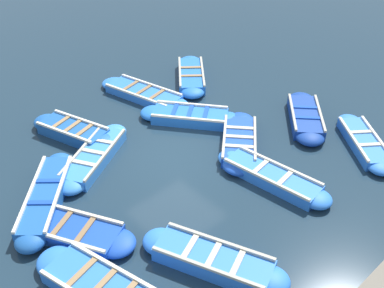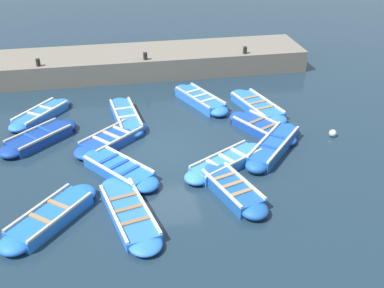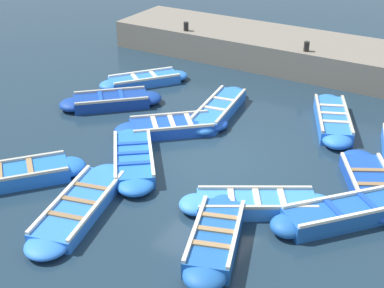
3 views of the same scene
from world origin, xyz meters
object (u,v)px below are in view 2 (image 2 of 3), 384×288
object	(u,v)px
boat_mid_row	(51,217)
boat_far_corner	(39,138)
boat_tucked	(41,114)
boat_inner_gap	(232,189)
bollard_north	(38,62)
bollard_mid_south	(245,50)
boat_drifting	(112,139)
boat_centre	(129,213)
boat_outer_right	(274,146)
boat_outer_left	(200,100)
bollard_mid_north	(145,56)
boat_bow_out	(262,128)
boat_near_quay	(226,163)
boat_alongside	(119,169)
boat_stern_in	(126,116)
boat_broadside	(257,106)
buoy_orange_near	(333,133)

from	to	relation	value
boat_mid_row	boat_far_corner	xyz separation A→B (m)	(-4.88, -0.84, -0.00)
boat_far_corner	boat_tucked	xyz separation A→B (m)	(-2.12, -0.17, -0.02)
boat_inner_gap	bollard_north	distance (m)	12.16
bollard_mid_south	bollard_north	bearing A→B (deg)	-90.00
boat_drifting	boat_centre	size ratio (longest dim) A/B	0.79
boat_tucked	boat_outer_right	size ratio (longest dim) A/B	0.91
boat_outer_left	bollard_mid_north	bearing A→B (deg)	-146.91
boat_drifting	boat_bow_out	bearing A→B (deg)	88.75
boat_mid_row	boat_near_quay	distance (m)	6.01
boat_far_corner	boat_centre	bearing A→B (deg)	31.30
boat_alongside	boat_tucked	distance (m)	5.70
boat_stern_in	bollard_north	xyz separation A→B (m)	(-4.22, -3.78, 1.08)
boat_mid_row	boat_outer_left	xyz separation A→B (m)	(-7.16, 5.82, 0.01)
boat_near_quay	boat_stern_in	bearing A→B (deg)	-142.77
boat_alongside	boat_broadside	xyz separation A→B (m)	(-3.93, 6.08, -0.00)
bollard_north	boat_outer_right	bearing A→B (deg)	49.15
boat_inner_gap	boat_near_quay	xyz separation A→B (m)	(-1.59, 0.21, -0.02)
boat_drifting	boat_tucked	distance (m)	3.93
boat_alongside	boat_stern_in	world-z (taller)	boat_alongside
boat_bow_out	boat_centre	size ratio (longest dim) A/B	0.83
boat_inner_gap	boat_outer_right	size ratio (longest dim) A/B	0.97
boat_inner_gap	boat_far_corner	bearing A→B (deg)	-125.71
boat_far_corner	bollard_mid_north	xyz separation A→B (m)	(-5.49, 4.56, 1.07)
boat_alongside	bollard_north	world-z (taller)	bollard_north
boat_tucked	boat_outer_right	xyz separation A→B (m)	(4.36, 8.65, 0.05)
boat_bow_out	boat_stern_in	world-z (taller)	boat_stern_in
boat_near_quay	buoy_orange_near	bearing A→B (deg)	106.77
boat_centre	bollard_mid_south	bearing A→B (deg)	148.30
boat_alongside	bollard_mid_south	xyz separation A→B (m)	(-8.20, 6.71, 1.08)
boat_stern_in	boat_centre	bearing A→B (deg)	-2.23
boat_drifting	boat_broadside	distance (m)	6.50
boat_outer_right	bollard_north	size ratio (longest dim) A/B	9.67
boat_inner_gap	boat_bow_out	size ratio (longest dim) A/B	0.99
boat_tucked	boat_broadside	bearing A→B (deg)	84.37
boat_far_corner	bollard_mid_south	world-z (taller)	bollard_mid_south
boat_tucked	bollard_mid_south	size ratio (longest dim) A/B	8.78
boat_bow_out	boat_far_corner	xyz separation A→B (m)	(-0.69, -8.54, 0.02)
boat_drifting	bollard_mid_south	bearing A→B (deg)	131.32
boat_far_corner	buoy_orange_near	distance (m)	11.23
boat_centre	boat_broadside	bearing A→B (deg)	136.87
bollard_mid_north	boat_alongside	bearing A→B (deg)	-11.67
boat_drifting	bollard_north	size ratio (longest dim) A/B	9.04
boat_far_corner	boat_drifting	xyz separation A→B (m)	(0.56, 2.70, -0.01)
boat_far_corner	boat_centre	xyz separation A→B (m)	(5.05, 3.07, -0.03)
buoy_orange_near	bollard_mid_south	bearing A→B (deg)	-167.78
boat_centre	bollard_mid_south	distance (m)	12.45
boat_bow_out	boat_near_quay	size ratio (longest dim) A/B	0.96
boat_alongside	boat_outer_right	world-z (taller)	boat_outer_right
boat_mid_row	bollard_north	bearing A→B (deg)	-172.87
boat_outer_left	buoy_orange_near	world-z (taller)	boat_outer_left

